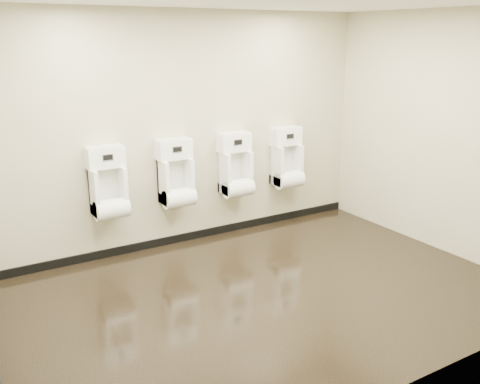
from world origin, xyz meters
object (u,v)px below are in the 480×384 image
object	(u,v)px
urinal_2	(236,170)
urinal_0	(108,188)
urinal_3	(287,162)
urinal_1	(176,178)

from	to	relation	value
urinal_2	urinal_0	bearing A→B (deg)	180.00
urinal_0	urinal_2	xyz separation A→B (m)	(1.65, 0.00, 0.00)
urinal_2	urinal_3	world-z (taller)	same
urinal_1	urinal_3	distance (m)	1.62
urinal_0	urinal_3	distance (m)	2.44
urinal_1	urinal_2	bearing A→B (deg)	0.00
urinal_1	urinal_3	xyz separation A→B (m)	(1.62, 0.00, 0.00)
urinal_2	urinal_1	bearing A→B (deg)	180.00
urinal_0	urinal_3	bearing A→B (deg)	0.00
urinal_0	urinal_2	bearing A→B (deg)	0.00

